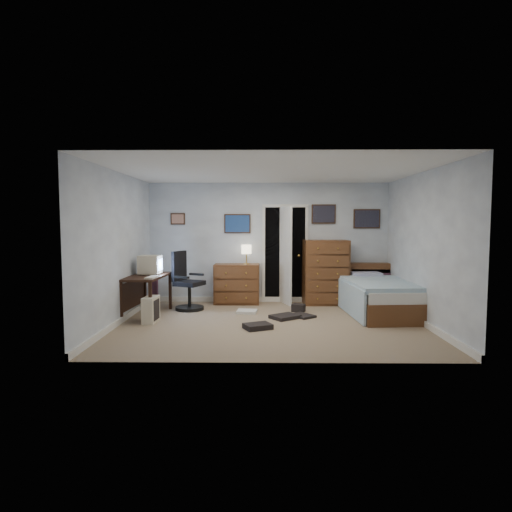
{
  "coord_description": "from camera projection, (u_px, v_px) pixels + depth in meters",
  "views": [
    {
      "loc": [
        -0.14,
        -6.98,
        1.66
      ],
      "look_at": [
        -0.24,
        0.3,
        1.1
      ],
      "focal_mm": 30.0,
      "sensor_mm": 36.0,
      "label": 1
    }
  ],
  "objects": [
    {
      "name": "tall_dresser",
      "position": [
        326.0,
        272.0,
        8.76
      ],
      "size": [
        0.92,
        0.57,
        1.32
      ],
      "primitive_type": "cube",
      "rotation": [
        0.0,
        0.0,
        0.05
      ],
      "color": "brown",
      "rests_on": "floor"
    },
    {
      "name": "computer_desk",
      "position": [
        142.0,
        285.0,
        7.68
      ],
      "size": [
        0.66,
        1.29,
        0.73
      ],
      "rotation": [
        0.0,
        0.0,
        -0.07
      ],
      "color": "black",
      "rests_on": "floor"
    },
    {
      "name": "floor_clutter",
      "position": [
        277.0,
        317.0,
        7.43
      ],
      "size": [
        1.44,
        1.67,
        0.14
      ],
      "rotation": [
        0.0,
        0.0,
        0.03
      ],
      "color": "black",
      "rests_on": "floor"
    },
    {
      "name": "bed",
      "position": [
        378.0,
        297.0,
        7.81
      ],
      "size": [
        1.22,
        2.12,
        0.68
      ],
      "rotation": [
        0.0,
        0.0,
        0.06
      ],
      "color": "brown",
      "rests_on": "floor"
    },
    {
      "name": "headboard_bookcase",
      "position": [
        371.0,
        282.0,
        8.88
      ],
      "size": [
        0.93,
        0.27,
        0.83
      ],
      "rotation": [
        0.0,
        0.0,
        -0.03
      ],
      "color": "brown",
      "rests_on": "floor"
    },
    {
      "name": "crt_monitor",
      "position": [
        150.0,
        265.0,
        7.8
      ],
      "size": [
        0.4,
        0.37,
        0.35
      ],
      "rotation": [
        0.0,
        0.0,
        -0.07
      ],
      "color": "beige",
      "rests_on": "computer_desk"
    },
    {
      "name": "table_lamp",
      "position": [
        246.0,
        250.0,
        8.77
      ],
      "size": [
        0.21,
        0.21,
        0.4
      ],
      "rotation": [
        0.0,
        0.0,
        -0.02
      ],
      "color": "gold",
      "rests_on": "low_dresser"
    },
    {
      "name": "keyboard",
      "position": [
        152.0,
        277.0,
        7.31
      ],
      "size": [
        0.17,
        0.4,
        0.02
      ],
      "primitive_type": "cube",
      "rotation": [
        0.0,
        0.0,
        -0.07
      ],
      "color": "beige",
      "rests_on": "computer_desk"
    },
    {
      "name": "doorway",
      "position": [
        284.0,
        254.0,
        9.27
      ],
      "size": [
        0.96,
        1.12,
        2.05
      ],
      "color": "black",
      "rests_on": "floor"
    },
    {
      "name": "media_stack",
      "position": [
        154.0,
        288.0,
        8.64
      ],
      "size": [
        0.14,
        0.14,
        0.7
      ],
      "primitive_type": "cube",
      "rotation": [
        0.0,
        0.0,
        0.02
      ],
      "color": "maroon",
      "rests_on": "floor"
    },
    {
      "name": "low_dresser",
      "position": [
        237.0,
        284.0,
        8.83
      ],
      "size": [
        0.93,
        0.47,
        0.82
      ],
      "primitive_type": "cube",
      "rotation": [
        0.0,
        0.0,
        -0.02
      ],
      "color": "brown",
      "rests_on": "floor"
    },
    {
      "name": "floor",
      "position": [
        270.0,
        324.0,
        7.08
      ],
      "size": [
        5.0,
        4.0,
        0.02
      ],
      "primitive_type": "cube",
      "color": "#89735E",
      "rests_on": "ground"
    },
    {
      "name": "wall_posters",
      "position": [
        296.0,
        219.0,
        8.91
      ],
      "size": [
        4.38,
        0.04,
        0.6
      ],
      "color": "#331E11",
      "rests_on": "floor"
    },
    {
      "name": "office_chair",
      "position": [
        187.0,
        287.0,
        8.2
      ],
      "size": [
        0.72,
        0.72,
        1.12
      ],
      "rotation": [
        0.0,
        0.0,
        -0.43
      ],
      "color": "black",
      "rests_on": "floor"
    },
    {
      "name": "pc_tower",
      "position": [
        151.0,
        310.0,
        7.15
      ],
      "size": [
        0.22,
        0.42,
        0.44
      ],
      "rotation": [
        0.0,
        0.0,
        -0.07
      ],
      "color": "beige",
      "rests_on": "floor"
    }
  ]
}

